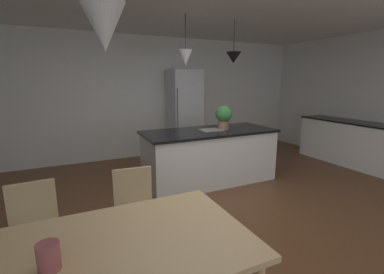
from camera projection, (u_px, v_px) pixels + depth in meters
ground_plane at (214, 218)px, 3.41m from camera, size 10.00×8.40×0.04m
wall_back_kitchen at (144, 98)px, 6.01m from camera, size 10.00×0.12×2.70m
dining_table at (98, 259)px, 1.56m from camera, size 1.88×1.03×0.74m
chair_far_left at (35, 232)px, 2.21m from camera, size 0.42×0.42×0.87m
chair_far_right at (136, 211)px, 2.57m from camera, size 0.43×0.43×0.87m
kitchen_island at (209, 155)px, 4.55m from camera, size 2.25×0.95×0.91m
refrigerator at (184, 114)px, 6.08m from camera, size 0.69×0.67×1.97m
pendant_over_table at (104, 27)px, 1.33m from camera, size 0.23×0.23×0.84m
pendant_over_island_main at (185, 58)px, 4.04m from camera, size 0.21×0.21×0.76m
pendant_over_island_aux at (234, 58)px, 4.39m from camera, size 0.25×0.25×0.69m
potted_plant_on_island at (224, 116)px, 4.53m from camera, size 0.28×0.28×0.40m
vase_on_dining_table at (49, 257)px, 1.37m from camera, size 0.12×0.12×0.15m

